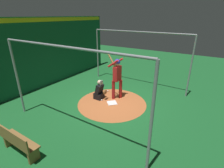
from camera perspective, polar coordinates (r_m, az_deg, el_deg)
ground_plane at (r=7.87m, az=0.00°, el=-6.42°), size 26.04×26.04×0.00m
dirt_circle at (r=7.87m, az=0.00°, el=-6.40°), size 3.14×3.14×0.01m
home_plate at (r=7.86m, az=0.00°, el=-6.34°), size 0.59×0.59×0.01m
batter at (r=7.87m, az=1.67°, el=3.17°), size 0.68×0.49×2.26m
catcher at (r=8.12m, az=-4.18°, el=-2.54°), size 0.58×0.40×0.97m
back_wall at (r=10.16m, az=-21.68°, el=9.84°), size 0.22×10.04×3.70m
cage_frame at (r=7.11m, az=0.00°, el=8.58°), size 5.53×5.27×3.00m
bench at (r=5.75m, az=-29.14°, el=-16.57°), size 1.44×0.36×0.85m
baseball_0 at (r=8.05m, az=-3.45°, el=-5.41°), size 0.07×0.07×0.07m
baseball_1 at (r=8.98m, az=-1.40°, el=-2.31°), size 0.07×0.07×0.07m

